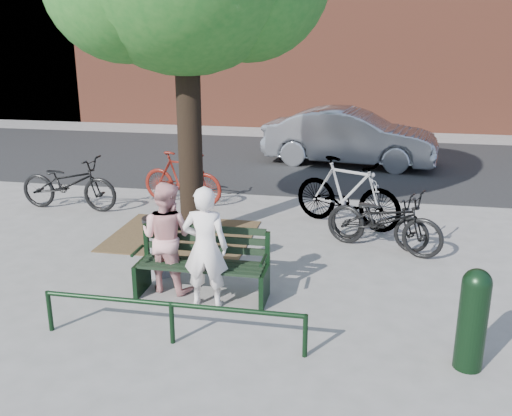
% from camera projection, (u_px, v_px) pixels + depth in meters
% --- Properties ---
extents(ground, '(90.00, 90.00, 0.00)m').
position_uv_depth(ground, '(202.00, 297.00, 7.59)').
color(ground, gray).
rests_on(ground, ground).
extents(dirt_pit, '(2.40, 2.00, 0.02)m').
position_uv_depth(dirt_pit, '(182.00, 236.00, 9.83)').
color(dirt_pit, brown).
rests_on(dirt_pit, ground).
extents(road, '(40.00, 7.00, 0.01)m').
position_uv_depth(road, '(289.00, 161.00, 15.56)').
color(road, black).
rests_on(road, ground).
extents(park_bench, '(1.74, 0.54, 0.97)m').
position_uv_depth(park_bench, '(203.00, 261.00, 7.52)').
color(park_bench, black).
rests_on(park_bench, ground).
extents(guard_railing, '(3.06, 0.06, 0.51)m').
position_uv_depth(guard_railing, '(171.00, 311.00, 6.34)').
color(guard_railing, black).
rests_on(guard_railing, ground).
extents(person_left, '(0.60, 0.41, 1.58)m').
position_uv_depth(person_left, '(205.00, 247.00, 7.14)').
color(person_left, white).
rests_on(person_left, ground).
extents(person_right, '(0.83, 0.70, 1.51)m').
position_uv_depth(person_right, '(166.00, 237.00, 7.60)').
color(person_right, '#DD9A98').
rests_on(person_right, ground).
extents(bollard, '(0.30, 0.30, 1.11)m').
position_uv_depth(bollard, '(473.00, 316.00, 5.82)').
color(bollard, black).
rests_on(bollard, ground).
extents(litter_bin, '(0.42, 0.42, 0.86)m').
position_uv_depth(litter_bin, '(158.00, 246.00, 8.17)').
color(litter_bin, gray).
rests_on(litter_bin, ground).
extents(bicycle_a, '(2.04, 0.76, 1.06)m').
position_uv_depth(bicycle_a, '(69.00, 183.00, 11.19)').
color(bicycle_a, black).
rests_on(bicycle_a, ground).
extents(bicycle_b, '(1.83, 0.82, 1.06)m').
position_uv_depth(bicycle_b, '(182.00, 178.00, 11.59)').
color(bicycle_b, '#5B140D').
rests_on(bicycle_b, ground).
extents(bicycle_c, '(2.04, 1.31, 1.01)m').
position_uv_depth(bicycle_c, '(384.00, 220.00, 9.07)').
color(bicycle_c, black).
rests_on(bicycle_c, ground).
extents(bicycle_d, '(2.12, 1.40, 1.24)m').
position_uv_depth(bicycle_d, '(347.00, 192.00, 10.21)').
color(bicycle_d, gray).
rests_on(bicycle_d, ground).
extents(bicycle_e, '(1.81, 1.24, 0.90)m').
position_uv_depth(bicycle_e, '(379.00, 219.00, 9.31)').
color(bicycle_e, black).
rests_on(bicycle_e, ground).
extents(parked_car, '(4.64, 2.16, 1.47)m').
position_uv_depth(parked_car, '(350.00, 137.00, 14.95)').
color(parked_car, gray).
rests_on(parked_car, ground).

